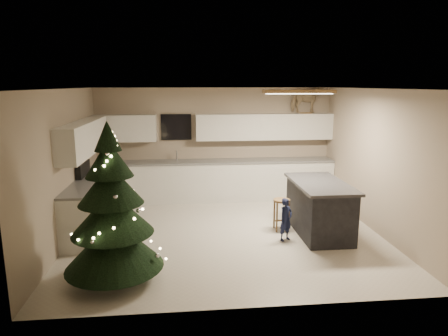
% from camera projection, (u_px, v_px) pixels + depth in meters
% --- Properties ---
extents(ground_plane, '(5.50, 5.50, 0.00)m').
position_uv_depth(ground_plane, '(226.00, 233.00, 7.30)').
color(ground_plane, '#BDB5A7').
extents(room_shell, '(5.52, 5.02, 2.61)m').
position_uv_depth(room_shell, '(227.00, 138.00, 6.94)').
color(room_shell, gray).
rests_on(room_shell, ground_plane).
extents(cabinetry, '(5.50, 3.20, 2.00)m').
position_uv_depth(cabinetry, '(176.00, 174.00, 8.65)').
color(cabinetry, silver).
rests_on(cabinetry, ground_plane).
extents(island, '(0.90, 1.70, 0.95)m').
position_uv_depth(island, '(319.00, 207.00, 7.25)').
color(island, black).
rests_on(island, ground_plane).
extents(bar_stool, '(0.31, 0.31, 0.59)m').
position_uv_depth(bar_stool, '(282.00, 207.00, 7.39)').
color(bar_stool, brown).
rests_on(bar_stool, ground_plane).
extents(christmas_tree, '(1.39, 1.34, 2.22)m').
position_uv_depth(christmas_tree, '(112.00, 217.00, 5.38)').
color(christmas_tree, '#3F2816').
rests_on(christmas_tree, ground_plane).
extents(toddler, '(0.33, 0.30, 0.75)m').
position_uv_depth(toddler, '(286.00, 219.00, 6.91)').
color(toddler, '#141336').
rests_on(toddler, ground_plane).
extents(rocking_horse, '(0.73, 0.39, 0.62)m').
position_uv_depth(rocking_horse, '(307.00, 100.00, 9.30)').
color(rocking_horse, brown).
rests_on(rocking_horse, cabinetry).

